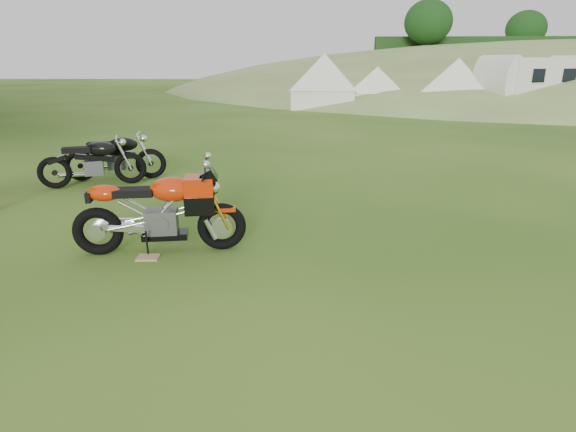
# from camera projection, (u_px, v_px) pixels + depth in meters

# --- Properties ---
(ground) EXTENTS (120.00, 120.00, 0.00)m
(ground) POSITION_uv_depth(u_px,v_px,m) (262.00, 276.00, 5.43)
(ground) COLOR #234F10
(ground) RESTS_ON ground
(sport_motorcycle) EXTENTS (2.09, 0.84, 1.22)m
(sport_motorcycle) POSITION_uv_depth(u_px,v_px,m) (159.00, 206.00, 5.96)
(sport_motorcycle) COLOR red
(sport_motorcycle) RESTS_ON ground
(plywood_board) EXTENTS (0.28, 0.23, 0.02)m
(plywood_board) POSITION_uv_depth(u_px,v_px,m) (148.00, 257.00, 5.93)
(plywood_board) COLOR tan
(plywood_board) RESTS_ON ground
(vintage_moto_b) EXTENTS (1.97, 0.86, 1.01)m
(vintage_moto_b) POSITION_uv_depth(u_px,v_px,m) (115.00, 155.00, 9.68)
(vintage_moto_b) COLOR black
(vintage_moto_b) RESTS_ON ground
(vintage_moto_c) EXTENTS (1.94, 1.07, 1.00)m
(vintage_moto_c) POSITION_uv_depth(u_px,v_px,m) (92.00, 161.00, 9.19)
(vintage_moto_c) COLOR black
(vintage_moto_c) RESTS_ON ground
(tent_left) EXTENTS (3.26, 3.26, 2.66)m
(tent_left) POSITION_uv_depth(u_px,v_px,m) (324.00, 81.00, 24.30)
(tent_left) COLOR white
(tent_left) RESTS_ON ground
(tent_mid) EXTENTS (2.90, 2.90, 2.25)m
(tent_mid) POSITION_uv_depth(u_px,v_px,m) (377.00, 85.00, 24.25)
(tent_mid) COLOR white
(tent_mid) RESTS_ON ground
(tent_right) EXTENTS (3.70, 3.70, 2.52)m
(tent_right) POSITION_uv_depth(u_px,v_px,m) (457.00, 84.00, 22.92)
(tent_right) COLOR white
(tent_right) RESTS_ON ground
(caravan) EXTENTS (5.86, 4.38, 2.50)m
(caravan) POSITION_uv_depth(u_px,v_px,m) (533.00, 85.00, 22.08)
(caravan) COLOR silver
(caravan) RESTS_ON ground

